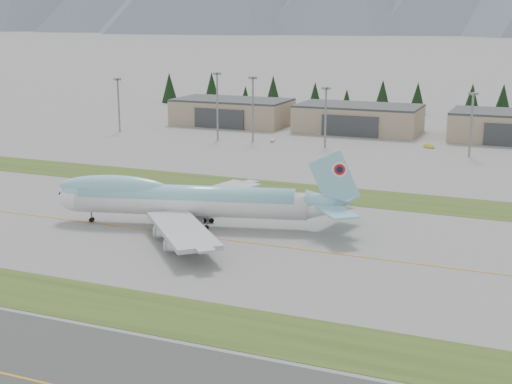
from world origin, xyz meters
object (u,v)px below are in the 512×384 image
at_px(hangar_center, 358,118).
at_px(service_vehicle_b, 429,148).
at_px(service_vehicle_a, 272,142).
at_px(boeing_747_freighter, 188,200).
at_px(hangar_left, 232,112).

distance_m(hangar_center, service_vehicle_b, 41.81).
bearing_deg(service_vehicle_a, boeing_747_freighter, -94.03).
bearing_deg(hangar_center, boeing_747_freighter, -90.30).
height_order(boeing_747_freighter, service_vehicle_a, boeing_747_freighter).
xyz_separation_m(boeing_747_freighter, hangar_left, (-54.24, 143.81, -0.41)).
bearing_deg(service_vehicle_b, service_vehicle_a, 128.43).
relative_size(hangar_left, service_vehicle_b, 11.75).
bearing_deg(service_vehicle_b, hangar_center, 80.21).
bearing_deg(service_vehicle_a, hangar_left, 116.62).
bearing_deg(boeing_747_freighter, hangar_center, 75.47).
bearing_deg(hangar_center, service_vehicle_b, -39.36).
bearing_deg(service_vehicle_a, hangar_center, 40.68).
xyz_separation_m(boeing_747_freighter, service_vehicle_a, (-22.46, 108.90, -5.80)).
bearing_deg(hangar_center, hangar_left, 180.00).
relative_size(boeing_747_freighter, service_vehicle_a, 18.62).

